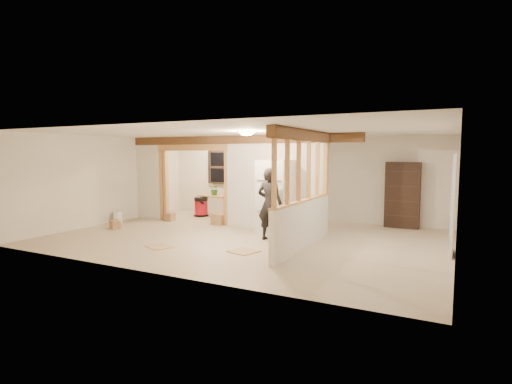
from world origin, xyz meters
The scene contains 30 objects.
floor centered at (0.00, 0.00, -0.01)m, with size 9.00×6.50×0.01m, color #BDA88D.
ceiling centered at (0.00, 0.00, 2.50)m, with size 9.00×6.50×0.01m, color white.
wall_back centered at (0.00, 3.25, 1.25)m, with size 9.00×0.01×2.50m, color silver.
wall_front centered at (0.00, -3.25, 1.25)m, with size 9.00×0.01×2.50m, color silver.
wall_left centered at (-4.50, 0.00, 1.25)m, with size 0.01×6.50×2.50m, color silver.
wall_right centered at (4.50, 0.00, 1.25)m, with size 0.01×6.50×2.50m, color silver.
partition_left_stub centered at (-4.05, 1.20, 1.25)m, with size 0.90×0.12×2.50m, color silver.
partition_center centered at (0.20, 1.20, 1.25)m, with size 2.80×0.12×2.50m, color silver.
doorway_frame centered at (-2.40, 1.20, 1.10)m, with size 2.46×0.14×2.20m, color tan.
header_beam_back centered at (-1.00, 1.20, 2.38)m, with size 7.00×0.18×0.22m, color brown.
header_beam_right centered at (1.60, -0.40, 2.38)m, with size 0.18×3.30×0.22m, color brown.
pony_wall centered at (1.60, -0.40, 0.50)m, with size 0.12×3.20×1.00m, color silver.
stud_partition centered at (1.60, -0.40, 1.66)m, with size 0.14×3.20×1.32m, color tan.
window_back centered at (-2.60, 3.17, 1.55)m, with size 1.12×0.10×1.10m, color black.
french_door centered at (4.42, 0.40, 1.00)m, with size 0.12×0.86×2.00m, color white.
ceiling_dome_main centered at (0.30, -0.50, 2.48)m, with size 0.36×0.36×0.16m, color #FFEABF.
ceiling_dome_util centered at (-2.50, 2.30, 2.48)m, with size 0.32×0.32×0.14m, color #FFEABF.
hanging_bulb centered at (-2.00, 1.60, 2.18)m, with size 0.07×0.07×0.07m, color #FFD88C.
refrigerator centered at (0.42, 0.77, 0.92)m, with size 0.76×0.74×1.85m, color white.
woman centered at (0.63, 0.00, 0.84)m, with size 0.61×0.40×1.68m, color black.
work_table centered at (-2.45, 2.45, 0.34)m, with size 1.08×0.54×0.68m, color tan.
potted_plant centered at (-2.46, 2.45, 0.88)m, with size 0.36×0.31×0.39m, color #1E5322.
shop_vac centered at (-2.84, 2.23, 0.31)m, with size 0.47×0.47×0.62m, color #B1101D.
bookshelf centered at (3.16, 3.03, 0.89)m, with size 0.89×0.30×1.78m, color black.
bucket centered at (-4.26, 0.08, 0.17)m, with size 0.26×0.26×0.33m, color white.
box_util_a centered at (-1.53, 1.19, 0.15)m, with size 0.34×0.30×0.30m, color #A97C51.
box_util_b centered at (-3.18, 1.08, 0.12)m, with size 0.26×0.26×0.24m, color #A97C51.
box_front centered at (-3.64, -0.62, 0.11)m, with size 0.28×0.23×0.23m, color #A97C51.
floor_panel_near centered at (0.64, -1.27, 0.01)m, with size 0.52×0.52×0.02m, color tan.
floor_panel_far centered at (-1.20, -1.71, 0.01)m, with size 0.57×0.46×0.02m, color tan.
Camera 1 is at (4.50, -8.29, 1.99)m, focal length 28.00 mm.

